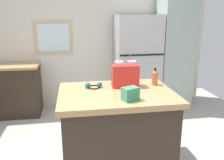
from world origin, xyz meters
TOP-DOWN VIEW (x-y plane):
  - back_wall at (-0.01, 2.35)m, footprint 4.82×0.13m
  - kitchen_island at (0.28, 0.19)m, footprint 1.23×0.91m
  - refrigerator at (0.98, 1.95)m, footprint 0.78×0.68m
  - tall_cabinet at (1.68, 1.95)m, footprint 0.58×0.61m
  - shopping_bag at (0.41, 0.36)m, footprint 0.31×0.17m
  - small_box at (0.36, -0.09)m, footprint 0.18×0.16m
  - bottle at (0.77, 0.37)m, footprint 0.07×0.07m
  - ear_defenders at (0.05, 0.38)m, footprint 0.20×0.16m

SIDE VIEW (x-z plane):
  - kitchen_island at x=0.28m, z-range 0.00..0.93m
  - refrigerator at x=0.98m, z-range 0.00..1.73m
  - ear_defenders at x=0.05m, z-range 0.92..0.98m
  - small_box at x=0.36m, z-range 0.93..1.06m
  - bottle at x=0.77m, z-range 0.92..1.12m
  - shopping_bag at x=0.41m, z-range 0.91..1.21m
  - tall_cabinet at x=1.68m, z-range 0.00..2.26m
  - back_wall at x=-0.01m, z-range 0.00..2.53m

